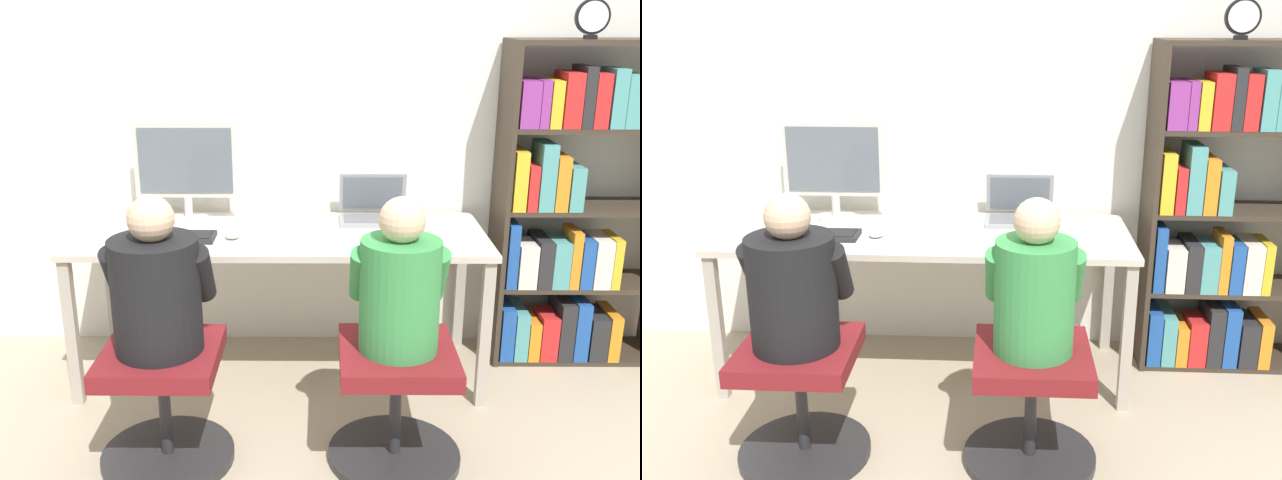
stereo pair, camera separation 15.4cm
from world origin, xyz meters
TOP-DOWN VIEW (x-y plane):
  - ground_plane at (0.00, 0.00)m, footprint 14.00×14.00m
  - wall_back at (0.00, 0.76)m, footprint 10.00×0.05m
  - desk at (0.00, 0.35)m, footprint 1.92×0.69m
  - desktop_monitor at (-0.47, 0.55)m, footprint 0.50×0.19m
  - laptop at (0.45, 0.56)m, footprint 0.34×0.27m
  - keyboard at (-0.49, 0.23)m, footprint 0.40×0.16m
  - computer_mouse_by_keyboard at (-0.21, 0.26)m, footprint 0.07×0.09m
  - office_chair_left at (-0.42, -0.39)m, footprint 0.53×0.53m
  - office_chair_right at (0.49, -0.38)m, footprint 0.53×0.53m
  - person_at_monitor at (-0.42, -0.39)m, footprint 0.41×0.33m
  - person_at_laptop at (0.49, -0.37)m, footprint 0.37×0.31m
  - bookshelf at (1.40, 0.53)m, footprint 0.87×0.32m
  - desk_clock at (1.38, 0.45)m, footprint 0.15×0.03m

SIDE VIEW (x-z plane):
  - ground_plane at x=0.00m, z-range 0.00..0.00m
  - office_chair_left at x=-0.42m, z-range 0.03..0.52m
  - office_chair_right at x=0.49m, z-range 0.03..0.52m
  - desk at x=0.00m, z-range 0.29..1.02m
  - bookshelf at x=1.40m, z-range -0.08..1.52m
  - person_at_monitor at x=-0.42m, z-range 0.44..1.04m
  - keyboard at x=-0.49m, z-range 0.73..0.75m
  - person_at_laptop at x=0.49m, z-range 0.44..1.04m
  - computer_mouse_by_keyboard at x=-0.21m, z-range 0.73..0.76m
  - laptop at x=0.45m, z-range 0.66..0.88m
  - desktop_monitor at x=-0.47m, z-range 0.75..1.23m
  - wall_back at x=0.00m, z-range 0.00..2.60m
  - desk_clock at x=1.38m, z-range 1.60..1.77m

